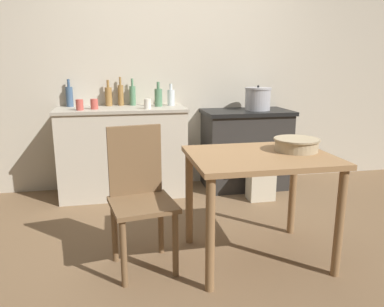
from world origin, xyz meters
TOP-DOWN VIEW (x-y plane):
  - ground_plane at (0.00, 0.00)m, footprint 14.00×14.00m
  - wall_back at (0.00, 1.58)m, footprint 8.00×0.07m
  - counter_cabinet at (-0.57, 1.29)m, footprint 1.29×0.56m
  - stove at (0.75, 1.28)m, footprint 0.93×0.58m
  - work_table at (0.31, -0.26)m, footprint 0.93×0.74m
  - chair at (-0.49, -0.17)m, footprint 0.46×0.46m
  - flour_sack at (0.77, 0.84)m, footprint 0.26×0.18m
  - stock_pot at (0.87, 1.27)m, footprint 0.28×0.28m
  - mixing_bowl_large at (0.59, -0.21)m, footprint 0.31×0.31m
  - bottle_far_left at (-0.19, 1.34)m, footprint 0.08×0.08m
  - bottle_left at (-0.56, 1.50)m, footprint 0.06×0.06m
  - bottle_mid_left at (-1.08, 1.49)m, footprint 0.07×0.07m
  - bottle_center_left at (-0.69, 1.48)m, footprint 0.07×0.07m
  - bottle_center at (-0.44, 1.49)m, footprint 0.06×0.06m
  - bottle_center_right at (-0.05, 1.40)m, footprint 0.08×0.08m
  - cup_mid_right at (-0.82, 1.22)m, footprint 0.07×0.07m
  - cup_right at (-0.32, 1.14)m, footprint 0.07×0.07m
  - cup_far_right at (-0.96, 1.16)m, footprint 0.07×0.07m

SIDE VIEW (x-z plane):
  - ground_plane at x=0.00m, z-range 0.00..0.00m
  - flour_sack at x=0.77m, z-range 0.00..0.36m
  - stove at x=0.75m, z-range 0.00..0.85m
  - counter_cabinet at x=-0.57m, z-range 0.00..0.91m
  - chair at x=-0.49m, z-range 0.03..0.97m
  - work_table at x=0.31m, z-range 0.26..1.01m
  - mixing_bowl_large at x=0.59m, z-range 0.76..0.84m
  - cup_right at x=-0.32m, z-range 0.91..1.00m
  - cup_mid_right at x=-0.82m, z-range 0.91..1.00m
  - cup_far_right at x=-0.96m, z-range 0.91..1.01m
  - stock_pot at x=0.87m, z-range 0.84..1.10m
  - bottle_center_right at x=-0.05m, z-range 0.88..1.11m
  - bottle_far_left at x=-0.19m, z-range 0.88..1.13m
  - bottle_center_left at x=-0.69m, z-range 0.88..1.14m
  - bottle_mid_left at x=-1.08m, z-range 0.87..1.15m
  - bottle_center at x=-0.44m, z-range 0.87..1.15m
  - bottle_left at x=-0.56m, z-range 0.87..1.17m
  - wall_back at x=0.00m, z-range 0.00..2.55m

